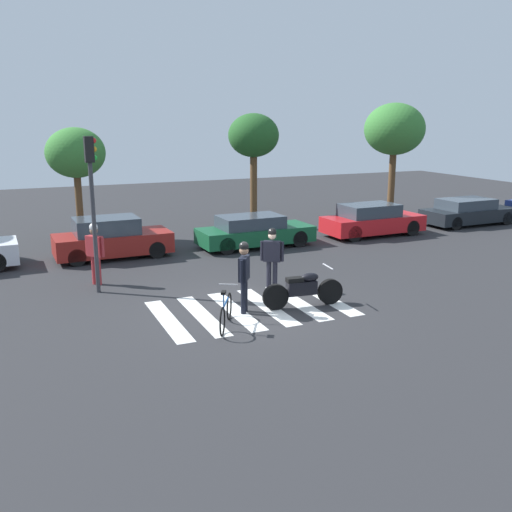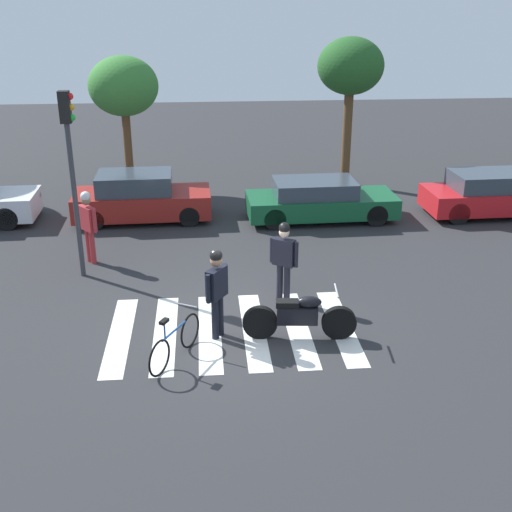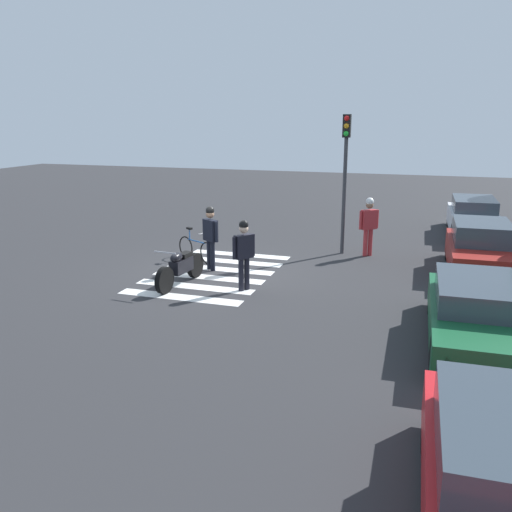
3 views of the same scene
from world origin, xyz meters
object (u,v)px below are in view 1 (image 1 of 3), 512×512
(officer_on_foot, at_px, (272,254))
(officer_by_motorcycle, at_px, (244,271))
(car_red_convertible, at_px, (372,220))
(leaning_bicycle, at_px, (226,312))
(car_green_compact, at_px, (254,232))
(car_maroon_wagon, at_px, (111,239))
(car_black_suv, at_px, (468,212))
(police_motorcycle, at_px, (303,290))
(pedestrian_bystander, at_px, (95,249))
(traffic_light_pole, at_px, (92,190))

(officer_on_foot, xyz_separation_m, officer_by_motorcycle, (-1.50, -1.53, 0.03))
(car_red_convertible, bearing_deg, leaning_bicycle, -140.76)
(car_green_compact, bearing_deg, car_maroon_wagon, 175.33)
(leaning_bicycle, bearing_deg, officer_on_foot, 45.57)
(officer_on_foot, xyz_separation_m, car_black_suv, (12.75, 5.72, -0.48))
(officer_by_motorcycle, height_order, car_red_convertible, officer_by_motorcycle)
(police_motorcycle, relative_size, car_maroon_wagon, 0.55)
(officer_by_motorcycle, bearing_deg, pedestrian_bystander, 126.90)
(pedestrian_bystander, distance_m, car_red_convertible, 12.13)
(officer_on_foot, xyz_separation_m, car_maroon_wagon, (-3.58, 5.84, -0.38))
(pedestrian_bystander, height_order, car_green_compact, pedestrian_bystander)
(traffic_light_pole, bearing_deg, car_red_convertible, 17.10)
(pedestrian_bystander, relative_size, car_red_convertible, 0.43)
(car_black_suv, bearing_deg, police_motorcycle, -149.52)
(traffic_light_pole, bearing_deg, car_green_compact, 29.52)
(car_green_compact, height_order, car_red_convertible, car_red_convertible)
(police_motorcycle, bearing_deg, leaning_bicycle, -165.31)
(pedestrian_bystander, distance_m, car_maroon_wagon, 3.43)
(leaning_bicycle, bearing_deg, car_red_convertible, 39.24)
(car_red_convertible, xyz_separation_m, car_black_suv, (5.56, 0.32, -0.06))
(police_motorcycle, distance_m, officer_by_motorcycle, 1.73)
(car_maroon_wagon, bearing_deg, police_motorcycle, -64.08)
(car_maroon_wagon, xyz_separation_m, car_black_suv, (16.33, -0.12, -0.09))
(car_red_convertible, bearing_deg, pedestrian_bystander, -166.54)
(pedestrian_bystander, bearing_deg, police_motorcycle, -42.59)
(police_motorcycle, height_order, pedestrian_bystander, pedestrian_bystander)
(officer_on_foot, distance_m, car_red_convertible, 9.00)
(officer_by_motorcycle, xyz_separation_m, car_red_convertible, (8.69, 6.94, -0.45))
(officer_on_foot, distance_m, car_maroon_wagon, 6.86)
(police_motorcycle, relative_size, officer_on_foot, 1.23)
(car_red_convertible, bearing_deg, police_motorcycle, -134.85)
(car_red_convertible, bearing_deg, car_green_compact, -179.96)
(leaning_bicycle, distance_m, pedestrian_bystander, 5.49)
(officer_on_foot, bearing_deg, car_green_compact, 71.82)
(officer_by_motorcycle, height_order, pedestrian_bystander, pedestrian_bystander)
(car_green_compact, bearing_deg, leaning_bicycle, -117.78)
(pedestrian_bystander, xyz_separation_m, car_maroon_wagon, (1.01, 3.26, -0.42))
(officer_by_motorcycle, distance_m, car_green_compact, 7.68)
(pedestrian_bystander, height_order, car_black_suv, pedestrian_bystander)
(leaning_bicycle, bearing_deg, car_green_compact, 62.22)
(pedestrian_bystander, relative_size, car_green_compact, 0.42)
(car_red_convertible, relative_size, car_black_suv, 0.96)
(leaning_bicycle, distance_m, car_red_convertible, 12.28)
(car_maroon_wagon, bearing_deg, car_red_convertible, -2.31)
(officer_by_motorcycle, relative_size, traffic_light_pole, 0.43)
(officer_on_foot, relative_size, pedestrian_bystander, 0.98)
(police_motorcycle, xyz_separation_m, pedestrian_bystander, (-4.69, 4.31, 0.62))
(officer_by_motorcycle, bearing_deg, car_red_convertible, 38.58)
(officer_on_foot, distance_m, traffic_light_pole, 5.32)
(officer_by_motorcycle, xyz_separation_m, pedestrian_bystander, (-3.09, 4.12, 0.00))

